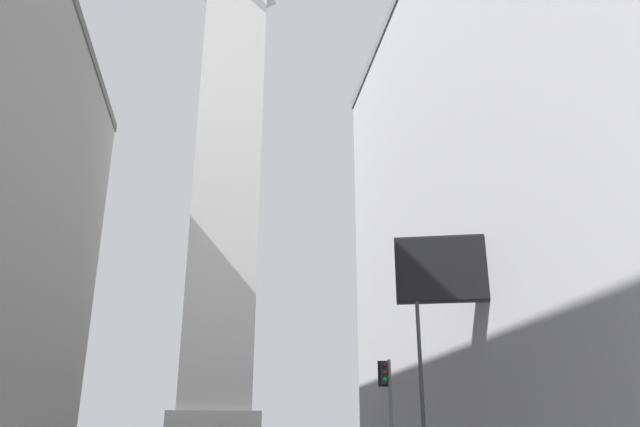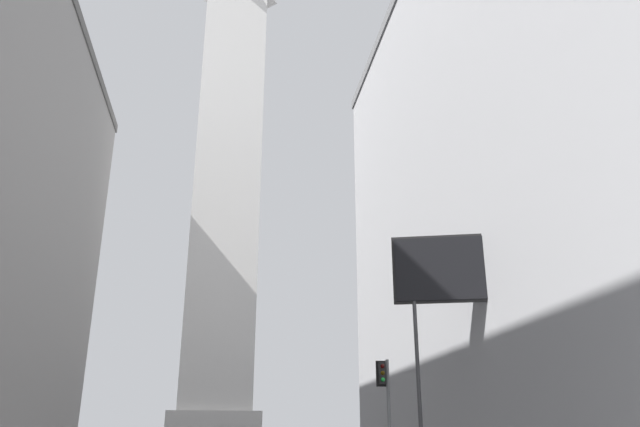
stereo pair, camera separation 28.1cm
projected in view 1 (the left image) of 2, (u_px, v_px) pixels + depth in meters
The scene contains 3 objects.
obelisk at pixel (227, 175), 72.78m from camera, with size 9.16×9.16×64.15m.
traffic_light_mid_right at pixel (388, 398), 32.02m from camera, with size 0.77×0.51×5.73m.
billboard_sign at pixel (457, 277), 29.05m from camera, with size 5.49×1.83×10.95m.
Camera 1 is at (0.25, -2.10, 1.67)m, focal length 35.00 mm.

